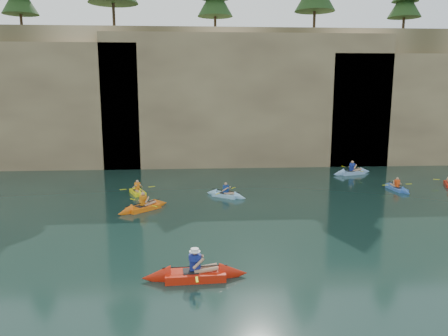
{
  "coord_description": "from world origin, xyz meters",
  "views": [
    {
      "loc": [
        -2.6,
        -14.45,
        6.78
      ],
      "look_at": [
        -1.19,
        5.63,
        3.0
      ],
      "focal_mm": 35.0,
      "sensor_mm": 36.0,
      "label": 1
    }
  ],
  "objects": [
    {
      "name": "sea_cave_center",
      "position": [
        -4.0,
        21.95,
        1.6
      ],
      "size": [
        3.5,
        1.0,
        3.2
      ],
      "primitive_type": "cube",
      "color": "black",
      "rests_on": "ground"
    },
    {
      "name": "kayaker_blue_east",
      "position": [
        10.82,
        12.86,
        0.13
      ],
      "size": [
        2.12,
        3.04,
        1.06
      ],
      "rotation": [
        0.0,
        0.0,
        1.69
      ],
      "color": "#3B6DCA",
      "rests_on": "ground"
    },
    {
      "name": "kayaker_yellow",
      "position": [
        -6.21,
        12.94,
        0.14
      ],
      "size": [
        2.14,
        2.85,
        1.14
      ],
      "rotation": [
        0.0,
        0.0,
        -1.2
      ],
      "color": "#FFF415",
      "rests_on": "ground"
    },
    {
      "name": "main_kayaker",
      "position": [
        -2.61,
        0.18,
        0.19
      ],
      "size": [
        3.82,
        2.55,
        1.41
      ],
      "rotation": [
        0.0,
        0.0,
        0.05
      ],
      "color": "red",
      "rests_on": "ground"
    },
    {
      "name": "ground",
      "position": [
        0.0,
        0.0,
        0.0
      ],
      "size": [
        160.0,
        160.0,
        0.0
      ],
      "primitive_type": "plane",
      "color": "black",
      "rests_on": "ground"
    },
    {
      "name": "cliff",
      "position": [
        0.0,
        30.0,
        6.0
      ],
      "size": [
        70.0,
        16.0,
        12.0
      ],
      "primitive_type": "cube",
      "color": "tan",
      "rests_on": "ground"
    },
    {
      "name": "sea_cave_east",
      "position": [
        10.0,
        21.95,
        2.25
      ],
      "size": [
        5.0,
        1.0,
        4.5
      ],
      "primitive_type": "cube",
      "color": "black",
      "rests_on": "ground"
    },
    {
      "name": "kayaker_orange",
      "position": [
        -5.44,
        9.24,
        0.16
      ],
      "size": [
        2.98,
        2.8,
        1.27
      ],
      "rotation": [
        0.0,
        0.0,
        0.74
      ],
      "color": "orange",
      "rests_on": "ground"
    },
    {
      "name": "cliff_slab_center",
      "position": [
        2.0,
        22.6,
        5.7
      ],
      "size": [
        24.0,
        2.4,
        11.4
      ],
      "primitive_type": "cube",
      "color": "tan",
      "rests_on": "ground"
    },
    {
      "name": "kayaker_ltblue_near",
      "position": [
        -0.64,
        11.85,
        0.14
      ],
      "size": [
        2.73,
        2.27,
        1.14
      ],
      "rotation": [
        0.0,
        0.0,
        -0.64
      ],
      "color": "#91CBF3",
      "rests_on": "ground"
    },
    {
      "name": "kayaker_ltblue_mid",
      "position": [
        9.73,
        18.24,
        0.16
      ],
      "size": [
        3.57,
        2.5,
        1.34
      ],
      "rotation": [
        0.0,
        0.0,
        0.32
      ],
      "color": "#82A9DA",
      "rests_on": "ground"
    },
    {
      "name": "sea_cave_west",
      "position": [
        -18.0,
        21.95,
        2.0
      ],
      "size": [
        4.5,
        1.0,
        4.0
      ],
      "primitive_type": "cube",
      "color": "black",
      "rests_on": "ground"
    }
  ]
}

